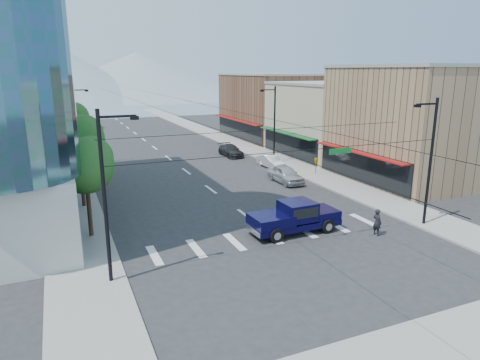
{
  "coord_description": "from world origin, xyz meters",
  "views": [
    {
      "loc": [
        -12.64,
        -22.25,
        10.74
      ],
      "look_at": [
        -0.72,
        5.42,
        3.0
      ],
      "focal_mm": 32.0,
      "sensor_mm": 36.0,
      "label": 1
    }
  ],
  "objects_px": {
    "pickup_truck": "(294,217)",
    "pedestrian": "(377,222)",
    "parked_car_near": "(285,174)",
    "parked_car_mid": "(271,162)",
    "parked_car_far": "(231,150)"
  },
  "relations": [
    {
      "from": "pickup_truck",
      "to": "parked_car_far",
      "type": "height_order",
      "value": "pickup_truck"
    },
    {
      "from": "parked_car_mid",
      "to": "pickup_truck",
      "type": "bearing_deg",
      "value": -116.79
    },
    {
      "from": "pickup_truck",
      "to": "parked_car_mid",
      "type": "relative_size",
      "value": 1.54
    },
    {
      "from": "pickup_truck",
      "to": "parked_car_far",
      "type": "xyz_separation_m",
      "value": [
        6.15,
        26.61,
        -0.4
      ]
    },
    {
      "from": "pickup_truck",
      "to": "pedestrian",
      "type": "distance_m",
      "value": 5.53
    },
    {
      "from": "pedestrian",
      "to": "parked_car_far",
      "type": "xyz_separation_m",
      "value": [
        1.3,
        29.26,
        -0.19
      ]
    },
    {
      "from": "pedestrian",
      "to": "parked_car_far",
      "type": "bearing_deg",
      "value": -11.42
    },
    {
      "from": "parked_car_near",
      "to": "pickup_truck",
      "type": "bearing_deg",
      "value": -116.77
    },
    {
      "from": "parked_car_far",
      "to": "pickup_truck",
      "type": "bearing_deg",
      "value": -103.12
    },
    {
      "from": "pickup_truck",
      "to": "parked_car_near",
      "type": "distance_m",
      "value": 13.46
    },
    {
      "from": "pickup_truck",
      "to": "parked_car_far",
      "type": "bearing_deg",
      "value": 75.71
    },
    {
      "from": "pickup_truck",
      "to": "parked_car_mid",
      "type": "height_order",
      "value": "pickup_truck"
    },
    {
      "from": "pickup_truck",
      "to": "parked_car_far",
      "type": "distance_m",
      "value": 27.31
    },
    {
      "from": "pickup_truck",
      "to": "parked_car_near",
      "type": "xyz_separation_m",
      "value": [
        6.05,
        12.02,
        -0.29
      ]
    },
    {
      "from": "pickup_truck",
      "to": "parked_car_mid",
      "type": "xyz_separation_m",
      "value": [
        7.82,
        18.59,
        -0.44
      ]
    }
  ]
}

